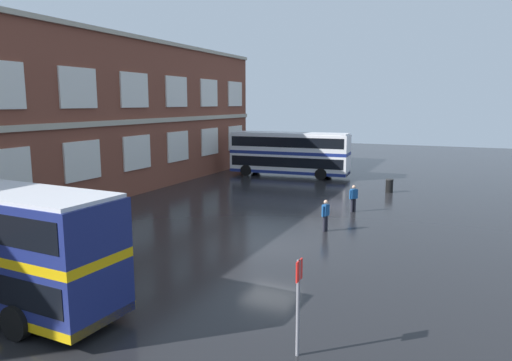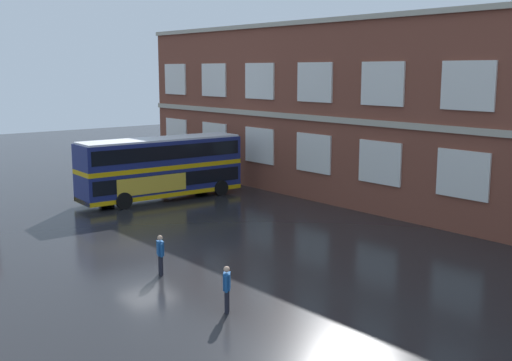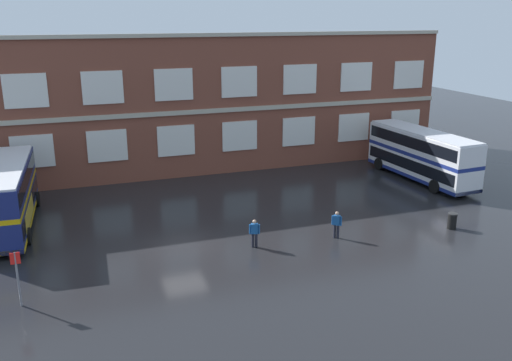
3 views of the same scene
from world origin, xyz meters
The scene contains 5 objects.
ground_plane centered at (0.00, 2.00, 0.00)m, with size 120.00×120.00×0.00m, color black.
brick_terminal_building centered at (2.66, 17.98, 5.66)m, with size 48.98×8.19×11.60m.
double_decker_near centered at (-9.63, 6.68, 2.15)m, with size 3.29×11.12×4.07m.
waiting_passenger centered at (9.02, -1.94, 0.93)m, with size 0.54×0.50×1.70m.
second_passenger centered at (3.89, -1.55, 0.93)m, with size 0.63×0.35×1.70m.
Camera 2 is at (26.10, -14.71, 8.49)m, focal length 44.49 mm.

